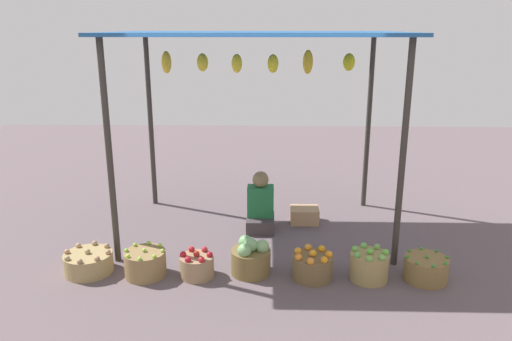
% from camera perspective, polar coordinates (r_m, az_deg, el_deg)
% --- Properties ---
extents(ground_plane, '(14.00, 14.00, 0.00)m').
position_cam_1_polar(ground_plane, '(6.52, 0.12, -6.79)').
color(ground_plane, '#605155').
extents(market_stall_structure, '(3.42, 2.19, 2.50)m').
position_cam_1_polar(market_stall_structure, '(6.02, 0.16, 13.82)').
color(market_stall_structure, '#38332D').
rests_on(market_stall_structure, ground).
extents(vendor_person, '(0.36, 0.44, 0.78)m').
position_cam_1_polar(vendor_person, '(6.42, 0.52, -4.30)').
color(vendor_person, '#3F3638').
rests_on(vendor_person, ground).
extents(basket_potatoes, '(0.52, 0.52, 0.27)m').
position_cam_1_polar(basket_potatoes, '(5.71, -18.82, -10.03)').
color(basket_potatoes, '#9F8756').
rests_on(basket_potatoes, ground).
extents(basket_limes, '(0.44, 0.44, 0.31)m').
position_cam_1_polar(basket_limes, '(5.46, -12.70, -10.44)').
color(basket_limes, olive).
rests_on(basket_limes, ground).
extents(basket_red_apples, '(0.36, 0.36, 0.29)m').
position_cam_1_polar(basket_red_apples, '(5.36, -6.87, -10.85)').
color(basket_red_apples, '#957654').
rests_on(basket_red_apples, ground).
extents(basket_cabbages, '(0.43, 0.43, 0.40)m').
position_cam_1_polar(basket_cabbages, '(5.36, -0.61, -10.11)').
color(basket_cabbages, brown).
rests_on(basket_cabbages, ground).
extents(basket_oranges, '(0.43, 0.43, 0.32)m').
position_cam_1_polar(basket_oranges, '(5.32, 6.56, -10.92)').
color(basket_oranges, brown).
rests_on(basket_oranges, ground).
extents(basket_green_apples, '(0.40, 0.40, 0.35)m').
position_cam_1_polar(basket_green_apples, '(5.38, 12.95, -10.69)').
color(basket_green_apples, '#9B854F').
rests_on(basket_green_apples, ground).
extents(basket_green_chilies, '(0.45, 0.45, 0.28)m').
position_cam_1_polar(basket_green_chilies, '(5.55, 19.07, -10.68)').
color(basket_green_chilies, olive).
rests_on(basket_green_chilies, ground).
extents(wooden_crate_near_vendor, '(0.38, 0.31, 0.20)m').
position_cam_1_polar(wooden_crate_near_vendor, '(6.74, 5.63, -5.16)').
color(wooden_crate_near_vendor, tan).
rests_on(wooden_crate_near_vendor, ground).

